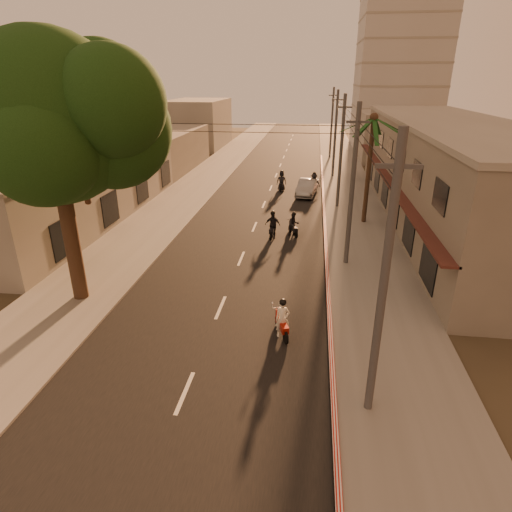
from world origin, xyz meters
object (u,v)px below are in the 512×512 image
at_px(palm_tree, 373,124).
at_px(scooter_mid_b, 273,225).
at_px(scooter_far_a, 282,182).
at_px(scooter_far_b, 314,183).
at_px(broadleaf_tree, 61,120).
at_px(scooter_mid_a, 294,225).
at_px(scooter_red, 282,320).
at_px(parked_car, 307,188).

bearing_deg(palm_tree, scooter_mid_b, -148.49).
height_order(palm_tree, scooter_far_a, palm_tree).
bearing_deg(scooter_mid_b, scooter_far_a, 96.06).
bearing_deg(scooter_far_b, scooter_mid_b, -92.89).
bearing_deg(broadleaf_tree, palm_tree, 43.48).
relative_size(scooter_mid_a, scooter_far_b, 0.86).
distance_m(broadleaf_tree, scooter_mid_b, 14.89).
height_order(scooter_mid_a, scooter_far_b, scooter_far_b).
bearing_deg(scooter_mid_a, scooter_far_b, 61.30).
bearing_deg(scooter_red, palm_tree, 52.79).
distance_m(palm_tree, scooter_mid_b, 9.89).
height_order(palm_tree, scooter_mid_b, palm_tree).
bearing_deg(parked_car, scooter_far_a, 156.72).
bearing_deg(scooter_far_b, scooter_mid_a, -87.04).
relative_size(scooter_red, scooter_far_b, 0.90).
bearing_deg(scooter_mid_a, parked_car, 63.86).
height_order(scooter_mid_b, scooter_far_b, scooter_far_b).
distance_m(palm_tree, parked_car, 10.95).
bearing_deg(palm_tree, scooter_far_a, 127.01).
height_order(scooter_mid_a, scooter_far_a, scooter_far_a).
bearing_deg(scooter_mid_a, palm_tree, 11.37).
xyz_separation_m(scooter_far_a, scooter_far_b, (3.09, -0.30, 0.01)).
xyz_separation_m(palm_tree, scooter_mid_b, (-6.49, -3.98, -6.31)).
height_order(palm_tree, scooter_far_b, palm_tree).
relative_size(palm_tree, parked_car, 1.78).
distance_m(broadleaf_tree, scooter_mid_a, 16.07).
distance_m(palm_tree, scooter_far_b, 11.48).
distance_m(palm_tree, scooter_mid_a, 8.85).
bearing_deg(parked_car, palm_tree, -52.87).
xyz_separation_m(scooter_mid_a, parked_car, (0.67, 11.13, -0.05)).
bearing_deg(scooter_mid_b, scooter_red, -78.29).
bearing_deg(parked_car, scooter_far_b, 68.86).
bearing_deg(scooter_red, scooter_far_b, 67.30).
bearing_deg(scooter_mid_b, parked_car, 84.26).
distance_m(scooter_mid_b, scooter_far_b, 13.10).
height_order(broadleaf_tree, scooter_mid_b, broadleaf_tree).
bearing_deg(scooter_far_a, palm_tree, -53.73).
relative_size(broadleaf_tree, parked_car, 2.63).
xyz_separation_m(scooter_far_b, parked_car, (-0.62, -1.15, -0.16)).
bearing_deg(scooter_far_a, scooter_red, -86.29).
xyz_separation_m(scooter_mid_a, scooter_far_b, (1.29, 12.28, 0.11)).
xyz_separation_m(scooter_mid_a, scooter_far_a, (-1.80, 12.58, 0.11)).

